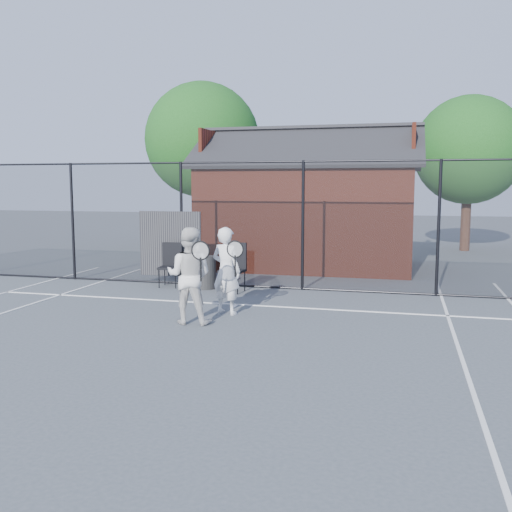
% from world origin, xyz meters
% --- Properties ---
extents(ground, '(80.00, 80.00, 0.00)m').
position_xyz_m(ground, '(0.00, 0.00, 0.00)').
color(ground, '#42474B').
rests_on(ground, ground).
extents(court_lines, '(11.02, 18.00, 0.01)m').
position_xyz_m(court_lines, '(0.00, -1.32, 0.01)').
color(court_lines, silver).
rests_on(court_lines, ground).
extents(fence, '(22.04, 3.00, 3.00)m').
position_xyz_m(fence, '(-0.30, 5.00, 1.45)').
color(fence, black).
rests_on(fence, ground).
extents(clubhouse, '(6.50, 4.36, 4.19)m').
position_xyz_m(clubhouse, '(0.50, 9.00, 1.61)').
color(clubhouse, maroon).
rests_on(clubhouse, ground).
extents(tree_left, '(4.48, 4.48, 6.44)m').
position_xyz_m(tree_left, '(-4.50, 13.50, 4.19)').
color(tree_left, black).
rests_on(tree_left, ground).
extents(tree_right, '(3.97, 3.97, 5.70)m').
position_xyz_m(tree_right, '(5.50, 14.50, 3.71)').
color(tree_right, black).
rests_on(tree_right, ground).
extents(player_front, '(0.79, 0.63, 1.66)m').
position_xyz_m(player_front, '(0.03, 2.16, 0.83)').
color(player_front, silver).
rests_on(player_front, ground).
extents(player_back, '(0.94, 0.71, 1.71)m').
position_xyz_m(player_back, '(-0.37, 1.29, 0.86)').
color(player_back, silver).
rests_on(player_back, ground).
extents(chair_left, '(0.53, 0.55, 1.03)m').
position_xyz_m(chair_left, '(-2.16, 4.60, 0.51)').
color(chair_left, black).
rests_on(chair_left, ground).
extents(chair_right, '(0.58, 0.60, 1.10)m').
position_xyz_m(chair_right, '(-0.50, 4.30, 0.55)').
color(chair_right, black).
rests_on(chair_right, ground).
extents(waste_bin, '(0.55, 0.55, 0.77)m').
position_xyz_m(waste_bin, '(-1.27, 4.60, 0.38)').
color(waste_bin, black).
rests_on(waste_bin, ground).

